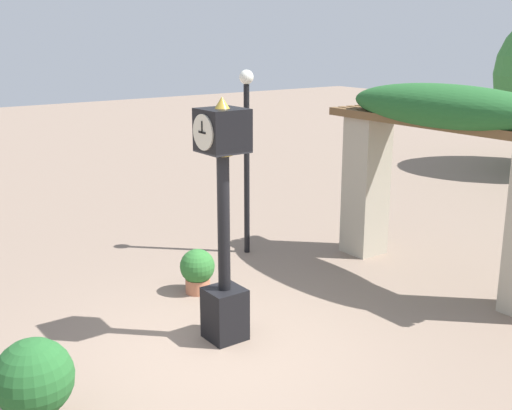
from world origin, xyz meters
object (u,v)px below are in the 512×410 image
Objects in this scene: lamp_post at (247,140)px; potted_plant_near_left at (197,270)px; pedestal_clock at (224,223)px; potted_plant_near_right at (34,381)px.

potted_plant_near_left is at bearing -57.20° from lamp_post.
pedestal_clock is 2.02m from potted_plant_near_left.
pedestal_clock is 2.87m from potted_plant_near_right.
lamp_post reaches higher than potted_plant_near_right.
lamp_post reaches higher than pedestal_clock.
potted_plant_near_right is at bearing -56.80° from lamp_post.
lamp_post is (-1.09, 1.70, 1.69)m from potted_plant_near_left.
potted_plant_near_right is 5.96m from lamp_post.
potted_plant_near_left is (-1.54, 0.50, -1.21)m from pedestal_clock.
pedestal_clock is 4.54× the size of potted_plant_near_left.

